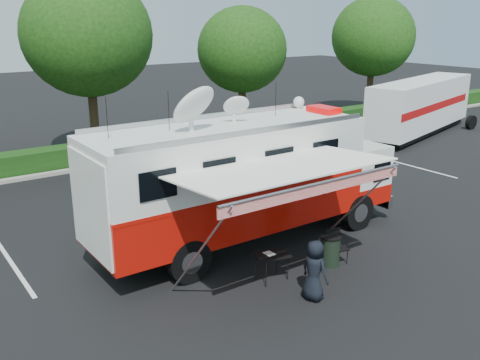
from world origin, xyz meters
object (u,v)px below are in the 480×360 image
at_px(trash_bin, 330,250).
at_px(semi_trailer, 421,106).
at_px(folding_table, 272,255).
at_px(command_truck, 247,179).

distance_m(trash_bin, semi_trailer, 19.44).
xyz_separation_m(folding_table, semi_trailer, (18.75, 9.42, 0.98)).
bearing_deg(folding_table, semi_trailer, 26.68).
xyz_separation_m(command_truck, trash_bin, (0.99, -2.66, -1.63)).
height_order(command_truck, folding_table, command_truck).
xyz_separation_m(folding_table, trash_bin, (1.93, -0.24, -0.27)).
relative_size(command_truck, folding_table, 9.72).
distance_m(command_truck, folding_table, 2.93).
height_order(trash_bin, semi_trailer, semi_trailer).
bearing_deg(trash_bin, semi_trailer, 29.88).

